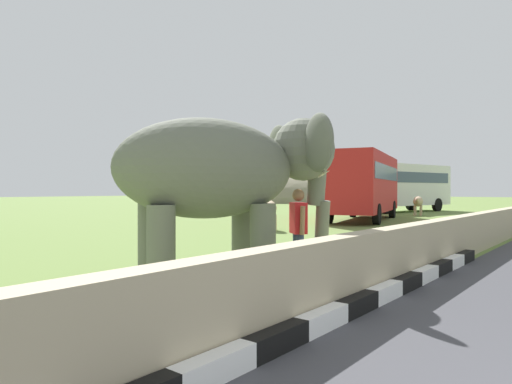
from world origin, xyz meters
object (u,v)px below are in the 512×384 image
at_px(bus_red, 363,182).
at_px(bus_white, 400,184).
at_px(cow_near, 268,209).
at_px(person_handler, 298,228).
at_px(elephant, 227,172).
at_px(cow_mid, 418,202).

height_order(bus_red, bus_white, same).
bearing_deg(cow_near, bus_red, -3.39).
bearing_deg(cow_near, person_handler, -139.61).
bearing_deg(elephant, bus_white, 15.15).
xyz_separation_m(elephant, cow_mid, (23.33, 4.70, -1.08)).
distance_m(person_handler, cow_mid, 22.61).
bearing_deg(bus_white, elephant, -164.85).
distance_m(elephant, bus_white, 28.06).
xyz_separation_m(elephant, cow_near, (8.90, 5.84, -1.08)).
bearing_deg(person_handler, bus_red, 21.15).
height_order(person_handler, bus_red, bus_red).
height_order(person_handler, bus_white, bus_white).
bearing_deg(cow_near, elephant, -146.74).
bearing_deg(elephant, bus_red, 17.77).
distance_m(elephant, cow_mid, 23.82).
xyz_separation_m(cow_near, cow_mid, (14.43, -1.14, 0.00)).
relative_size(elephant, bus_red, 0.43).
bearing_deg(cow_mid, bus_white, 35.10).
relative_size(person_handler, bus_white, 0.16).
relative_size(person_handler, cow_near, 0.98).
xyz_separation_m(bus_white, cow_mid, (-3.75, -2.64, -1.21)).
xyz_separation_m(elephant, person_handler, (1.34, -0.59, -1.02)).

